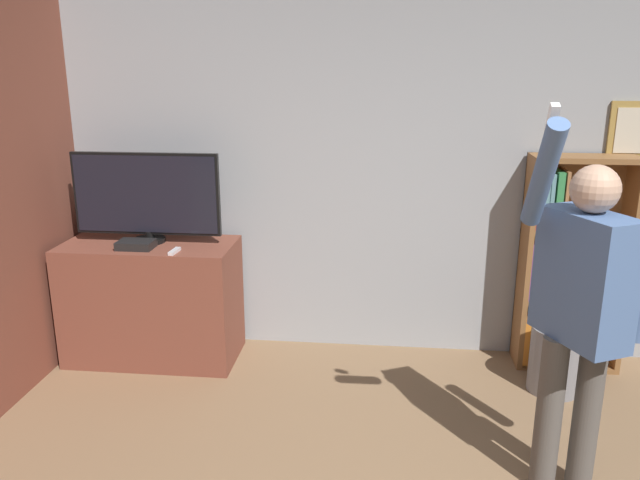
{
  "coord_description": "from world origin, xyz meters",
  "views": [
    {
      "loc": [
        -0.22,
        -1.75,
        2.1
      ],
      "look_at": [
        -0.59,
        1.65,
        1.13
      ],
      "focal_mm": 35.0,
      "sensor_mm": 36.0,
      "label": 1
    }
  ],
  "objects": [
    {
      "name": "remote_loose",
      "position": [
        -1.62,
        2.13,
        0.88
      ],
      "size": [
        0.05,
        0.14,
        0.02
      ],
      "color": "white",
      "rests_on": "tv_ledge"
    },
    {
      "name": "game_console",
      "position": [
        -1.92,
        2.2,
        0.9
      ],
      "size": [
        0.24,
        0.17,
        0.05
      ],
      "color": "black",
      "rests_on": "tv_ledge"
    },
    {
      "name": "wall_back",
      "position": [
        0.01,
        2.71,
        1.35
      ],
      "size": [
        7.08,
        0.09,
        2.7
      ],
      "color": "#9EA3A8",
      "rests_on": "ground_plane"
    },
    {
      "name": "waste_bin",
      "position": [
        0.92,
        2.12,
        0.22
      ],
      "size": [
        0.33,
        0.33,
        0.45
      ],
      "color": "gray",
      "rests_on": "ground_plane"
    },
    {
      "name": "person",
      "position": [
        0.71,
        1.1,
        1.02
      ],
      "size": [
        0.61,
        0.57,
        1.95
      ],
      "rotation": [
        0.0,
        0.0,
        -1.12
      ],
      "color": "#56514C",
      "rests_on": "ground_plane"
    },
    {
      "name": "tv_ledge",
      "position": [
        -1.89,
        2.33,
        0.44
      ],
      "size": [
        1.22,
        0.58,
        0.87
      ],
      "color": "brown",
      "rests_on": "ground_plane"
    },
    {
      "name": "bookshelf",
      "position": [
        1.01,
        2.53,
        0.75
      ],
      "size": [
        0.7,
        0.28,
        1.51
      ],
      "color": "brown",
      "rests_on": "ground_plane"
    },
    {
      "name": "television",
      "position": [
        -1.89,
        2.37,
        1.2
      ],
      "size": [
        1.05,
        0.22,
        0.64
      ],
      "color": "black",
      "rests_on": "tv_ledge"
    }
  ]
}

